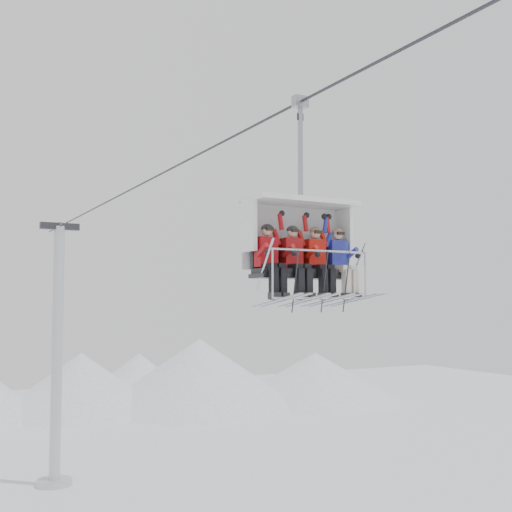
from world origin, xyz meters
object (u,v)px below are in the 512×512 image
skier_far_right (341,261)px  chairlift_carrier (298,237)px  skier_center_right (318,260)px  skier_center_left (295,259)px  lift_tower_right (57,371)px  skier_far_left (270,258)px

skier_far_right → chairlift_carrier: bearing=159.0°
chairlift_carrier → skier_center_right: size_ratio=2.36×
skier_center_left → skier_center_right: (0.52, 0.00, 0.00)m
lift_tower_right → skier_far_left: (-0.80, -24.04, 4.40)m
lift_tower_right → skier_center_left: size_ratio=7.99×
lift_tower_right → skier_far_left: lift_tower_right is taller
skier_center_left → skier_center_right: 0.52m
skier_center_left → skier_far_left: bearing=180.0°
chairlift_carrier → skier_center_left: 0.61m
lift_tower_right → skier_far_left: size_ratio=7.99×
skier_far_right → lift_tower_right: bearing=91.9°
chairlift_carrier → skier_center_right: chairlift_carrier is taller
skier_center_right → skier_far_right: same height
skier_center_left → skier_far_right: size_ratio=1.00×
chairlift_carrier → skier_center_right: 0.61m
skier_far_left → skier_center_left: same height
skier_center_left → lift_tower_right: bearing=89.4°
chairlift_carrier → skier_center_left: size_ratio=2.36×
chairlift_carrier → skier_center_left: chairlift_carrier is taller
lift_tower_right → skier_center_left: lift_tower_right is taller
lift_tower_right → chairlift_carrier: size_ratio=3.38×
skier_far_left → skier_center_left: 0.55m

